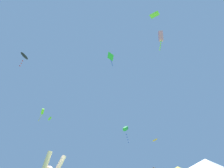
% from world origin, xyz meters
% --- Properties ---
extents(canopy_tent_white, '(3.16, 3.16, 3.38)m').
position_xyz_m(canopy_tent_white, '(7.75, 9.73, 2.87)').
color(canopy_tent_white, '#9E9EA3').
rests_on(canopy_tent_white, ground).
extents(kite_lime_delta, '(0.49, 0.74, 0.66)m').
position_xyz_m(kite_lime_delta, '(-10.99, 22.45, 11.57)').
color(kite_lime_delta, '#75D138').
extents(kite_pink_box, '(0.87, 1.00, 3.36)m').
position_xyz_m(kite_pink_box, '(6.96, 12.29, 19.78)').
color(kite_pink_box, pink).
extents(kite_lime_diamond, '(1.70, 1.53, 0.83)m').
position_xyz_m(kite_lime_diamond, '(5.95, 10.20, 21.94)').
color(kite_lime_diamond, '#75D138').
extents(kite_orange_delta, '(1.17, 1.19, 0.46)m').
position_xyz_m(kite_orange_delta, '(6.93, 25.00, 8.45)').
color(kite_orange_delta, orange).
extents(kite_green_diamond, '(1.54, 1.64, 3.13)m').
position_xyz_m(kite_green_diamond, '(-0.54, 22.15, 24.34)').
color(kite_green_diamond, green).
extents(kite_lime_box, '(0.98, 1.26, 2.74)m').
position_xyz_m(kite_lime_box, '(-15.20, 28.27, 15.14)').
color(kite_lime_box, '#75D138').
extents(kite_black_delta, '(1.47, 1.58, 2.76)m').
position_xyz_m(kite_black_delta, '(-13.13, 14.05, 18.40)').
color(kite_black_delta, black).
extents(kite_green_box, '(0.90, 1.29, 2.56)m').
position_xyz_m(kite_green_box, '(1.80, 19.90, 8.84)').
color(kite_green_box, green).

